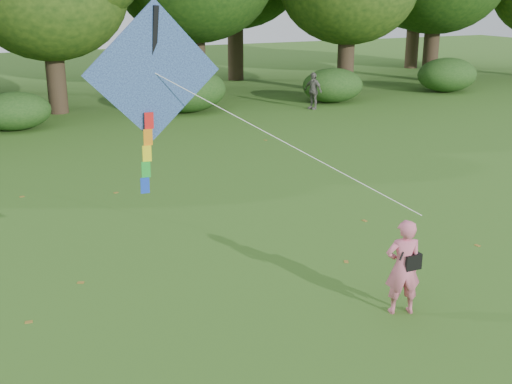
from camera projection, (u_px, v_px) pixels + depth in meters
name	position (u px, v px, depth m)	size (l,w,h in m)	color
ground	(364.00, 300.00, 10.90)	(100.00, 100.00, 0.00)	#265114
man_kite_flyer	(403.00, 267.00, 10.26)	(0.59, 0.38, 1.60)	#D2627D
bystander_right	(313.00, 91.00, 28.04)	(0.94, 0.39, 1.61)	slate
crossbody_bag	(411.00, 260.00, 10.24)	(0.43, 0.20, 0.67)	black
flying_kite	(154.00, 76.00, 9.76)	(4.72, 2.35, 3.28)	#283DB1
shrub_band	(100.00, 99.00, 25.57)	(39.15, 3.22, 1.88)	#264919
fallen_leaves	(244.00, 241.00, 13.44)	(9.36, 15.42, 0.01)	olive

